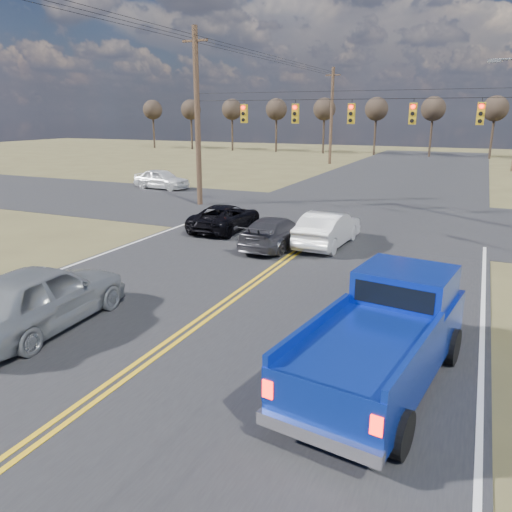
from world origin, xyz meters
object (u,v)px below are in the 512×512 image
at_px(pickup_truck, 384,337).
at_px(white_car_queue, 328,229).
at_px(black_suv, 225,217).
at_px(dgrey_car_queue, 276,232).
at_px(silver_suv, 40,296).
at_px(cross_car_west, 161,179).

xyz_separation_m(pickup_truck, white_car_queue, (-4.13, 10.23, -0.31)).
relative_size(black_suv, dgrey_car_queue, 1.02).
height_order(pickup_truck, white_car_queue, pickup_truck).
distance_m(black_suv, white_car_queue, 5.27).
relative_size(pickup_truck, white_car_queue, 1.34).
bearing_deg(silver_suv, cross_car_west, -66.08).
bearing_deg(cross_car_west, dgrey_car_queue, -126.51).
relative_size(silver_suv, white_car_queue, 1.14).
bearing_deg(cross_car_west, silver_suv, -148.11).
distance_m(black_suv, cross_car_west, 14.49).
xyz_separation_m(silver_suv, white_car_queue, (4.30, 11.00, -0.13)).
xyz_separation_m(white_car_queue, dgrey_car_queue, (-1.88, -1.10, -0.09)).
distance_m(white_car_queue, cross_car_west, 19.06).
distance_m(pickup_truck, white_car_queue, 11.04).
bearing_deg(pickup_truck, silver_suv, -166.46).
bearing_deg(dgrey_car_queue, pickup_truck, 125.89).
distance_m(silver_suv, cross_car_west, 24.62).
relative_size(black_suv, white_car_queue, 1.01).
xyz_separation_m(white_car_queue, cross_car_west, (-15.67, 10.84, 0.00)).
distance_m(silver_suv, black_suv, 11.86).
distance_m(silver_suv, dgrey_car_queue, 10.19).
height_order(white_car_queue, cross_car_west, same).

